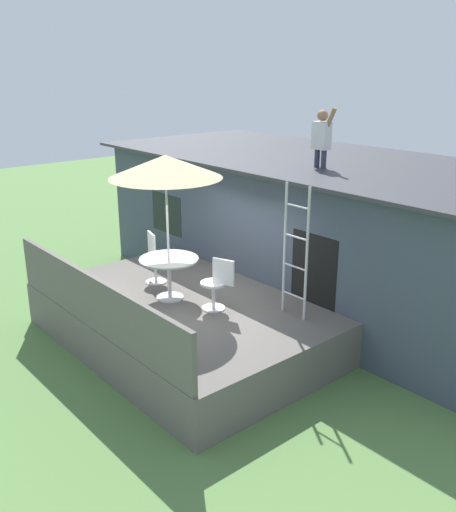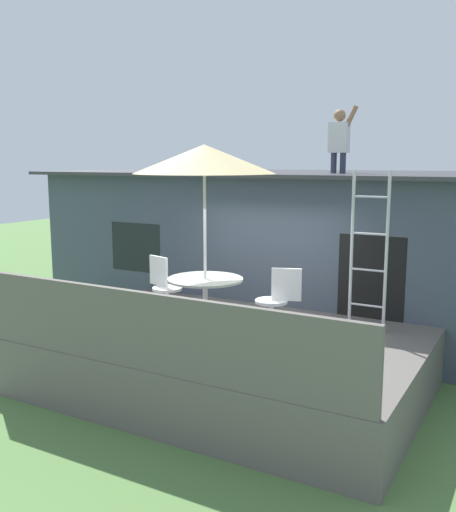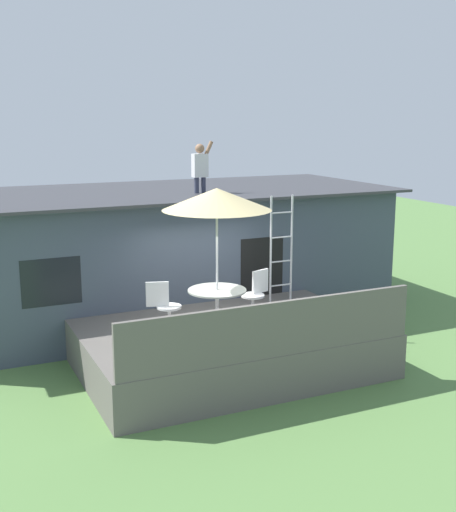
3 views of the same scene
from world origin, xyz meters
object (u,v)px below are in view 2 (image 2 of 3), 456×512
at_px(patio_chair_right, 277,302).
at_px(patio_table, 205,290).
at_px(person_figure, 340,136).
at_px(patio_umbrella, 204,159).
at_px(step_ladder, 369,252).
at_px(patio_chair_left, 164,288).

bearing_deg(patio_chair_right, patio_table, 0.00).
height_order(person_figure, patio_chair_right, person_figure).
relative_size(patio_umbrella, step_ladder, 1.15).
height_order(person_figure, patio_chair_left, person_figure).
relative_size(patio_umbrella, patio_chair_left, 2.76).
height_order(patio_table, patio_umbrella, patio_umbrella).
bearing_deg(patio_chair_left, step_ladder, 34.13).
xyz_separation_m(step_ladder, patio_chair_right, (-1.00, -0.81, -0.64)).
distance_m(step_ladder, person_figure, 2.60).
height_order(patio_umbrella, step_ladder, patio_umbrella).
bearing_deg(patio_chair_right, step_ladder, -159.86).
height_order(patio_table, patio_chair_left, patio_chair_left).
bearing_deg(patio_chair_right, patio_umbrella, 0.00).
xyz_separation_m(patio_umbrella, step_ladder, (1.92, 1.14, -1.25)).
xyz_separation_m(patio_table, person_figure, (0.88, 2.87, 2.14)).
bearing_deg(patio_chair_left, patio_chair_right, 18.62).
distance_m(step_ladder, patio_chair_left, 3.01).
bearing_deg(patio_chair_left, patio_table, -0.00).
bearing_deg(person_figure, patio_chair_left, -124.12).
height_order(patio_table, step_ladder, step_ladder).
distance_m(patio_umbrella, step_ladder, 2.56).
distance_m(person_figure, patio_chair_right, 3.42).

